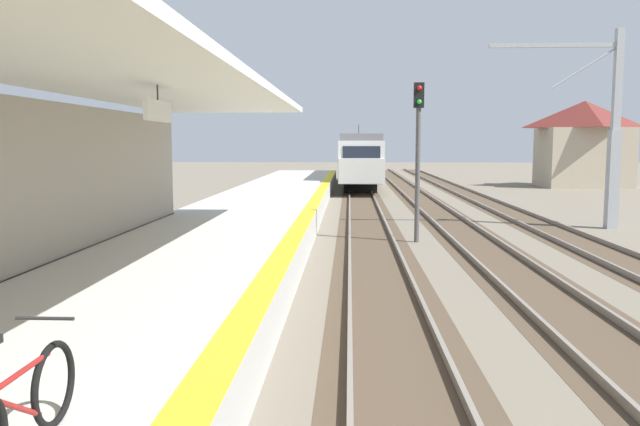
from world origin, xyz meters
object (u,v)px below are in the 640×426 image
approaching_train (359,158)px  rail_signal_post (418,145)px  distant_trackside_house (583,142)px  bicycle_beside_commuter (19,409)px  catenary_pylon_far_side (607,134)px

approaching_train → rail_signal_post: size_ratio=3.77×
rail_signal_post → distant_trackside_house: bearing=61.0°
bicycle_beside_commuter → rail_signal_post: rail_signal_post is taller
approaching_train → bicycle_beside_commuter: (-3.20, -43.45, -0.88)m
catenary_pylon_far_side → rail_signal_post: bearing=-153.6°
distant_trackside_house → bicycle_beside_commuter: bearing=-114.4°
bicycle_beside_commuter → catenary_pylon_far_side: (12.17, 20.12, 2.31)m
bicycle_beside_commuter → rail_signal_post: size_ratio=0.35×
rail_signal_post → approaching_train: bearing=93.1°
bicycle_beside_commuter → rail_signal_post: bearing=74.1°
approaching_train → distant_trackside_house: size_ratio=2.97×
bicycle_beside_commuter → distant_trackside_house: (19.92, 43.93, 2.04)m
bicycle_beside_commuter → distant_trackside_house: distant_trackside_house is taller
catenary_pylon_far_side → distant_trackside_house: catenary_pylon_far_side is taller
rail_signal_post → distant_trackside_house: distant_trackside_house is taller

